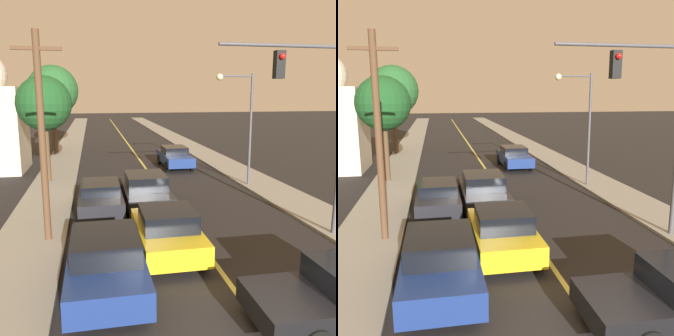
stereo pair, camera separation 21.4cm
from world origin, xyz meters
TOP-DOWN VIEW (x-y plane):
  - road_surface at (0.00, 36.00)m, footprint 9.37×80.00m
  - sidewalk_left at (-5.94, 36.00)m, footprint 2.50×80.00m
  - sidewalk_right at (5.94, 36.00)m, footprint 2.50×80.00m
  - car_near_lane_front at (-1.31, 4.96)m, footprint 2.08×4.11m
  - car_near_lane_second at (-1.31, 10.12)m, footprint 2.10×4.90m
  - car_outer_lane_front at (-3.37, 3.13)m, footprint 2.12×4.84m
  - car_outer_lane_second at (-3.37, 9.42)m, footprint 1.92×4.56m
  - car_far_oncoming at (2.11, 19.40)m, footprint 1.98×4.70m
  - traffic_signal_mast at (4.07, 5.26)m, footprint 4.75×0.42m
  - streetlamp_right at (4.48, 13.06)m, footprint 2.12×0.36m
  - utility_pole_left at (-5.29, 6.71)m, footprint 1.60×0.24m
  - tree_left_near at (-6.80, 26.97)m, footprint 4.24×4.24m
  - tree_left_far at (-6.29, 16.27)m, footprint 3.16×3.16m

SIDE VIEW (x-z plane):
  - road_surface at x=0.00m, z-range 0.00..0.01m
  - sidewalk_left at x=-5.94m, z-range 0.00..0.12m
  - sidewalk_right at x=5.94m, z-range 0.00..0.12m
  - car_near_lane_front at x=-1.31m, z-range 0.00..1.55m
  - car_outer_lane_second at x=-3.37m, z-range 0.03..1.55m
  - car_outer_lane_front at x=-3.37m, z-range 0.00..1.58m
  - car_far_oncoming at x=2.11m, z-range 0.04..1.55m
  - car_near_lane_second at x=-1.31m, z-range 0.02..1.67m
  - utility_pole_left at x=-5.29m, z-range 0.28..7.42m
  - streetlamp_right at x=4.48m, z-range 1.10..7.28m
  - tree_left_far at x=-6.29m, z-range 1.58..7.72m
  - traffic_signal_mast at x=4.07m, z-range 1.30..8.19m
  - tree_left_near at x=-6.80m, z-range 1.72..9.22m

